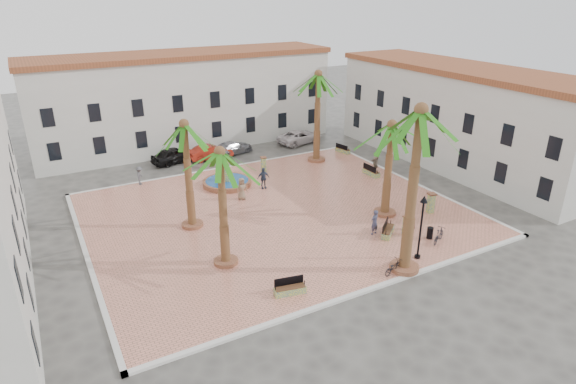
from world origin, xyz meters
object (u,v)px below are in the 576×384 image
palm_nw (185,136)px  palm_sw (220,166)px  bollard_se (407,225)px  pedestrian_north (140,176)px  bicycle_a (393,267)px  car_silver (233,148)px  cyclist_b (411,217)px  pedestrian_fountain_a (242,189)px  bollard_e (431,203)px  litter_bin (430,233)px  bollard_n (264,164)px  palm_ne (318,84)px  car_red (211,152)px  bench_se (388,231)px  lamppost_e (389,143)px  palm_e (391,136)px  pedestrian_fountain_b (263,178)px  cyclist_a (375,222)px  fountain (227,181)px  car_black (175,155)px  car_white (300,137)px  palm_s (419,128)px  pedestrian_east (375,163)px  bench_s (290,289)px  bench_e (371,172)px  bicycle_b (439,235)px  lamppost_s (422,217)px  bench_ne (343,150)px

palm_nw → palm_sw: bearing=-88.2°
bollard_se → pedestrian_north: size_ratio=0.88×
bicycle_a → car_silver: (0.55, 25.02, 0.09)m
cyclist_b → pedestrian_fountain_a: bearing=-56.0°
bollard_e → litter_bin: (-2.89, -2.94, -0.39)m
bollard_n → cyclist_b: bearing=-75.7°
palm_sw → litter_bin: palm_sw is taller
palm_ne → litter_bin: bearing=-95.9°
bollard_n → car_red: size_ratio=0.32×
bench_se → lamppost_e: bearing=11.6°
palm_sw → palm_e: bearing=3.6°
pedestrian_fountain_b → car_silver: pedestrian_fountain_b is taller
cyclist_b → car_red: 21.84m
palm_sw → cyclist_a: (10.03, -1.30, -5.29)m
fountain → car_black: bearing=104.4°
fountain → car_white: fountain is taller
pedestrian_north → car_red: bearing=-38.8°
palm_sw → pedestrian_north: (-1.52, 15.14, -5.37)m
palm_ne → bench_se: size_ratio=4.99×
palm_s → pedestrian_fountain_b: 16.97m
bollard_se → car_white: bearing=78.4°
fountain → palm_ne: size_ratio=0.47×
pedestrian_north → pedestrian_east: pedestrian_east is taller
bench_s → cyclist_b: cyclist_b is taller
bench_e → bollard_e: bollard_e is taller
fountain → bench_se: size_ratio=2.37×
bench_s → bicycle_b: 11.15m
palm_nw → lamppost_e: palm_nw is taller
car_black → palm_ne: bearing=-133.7°
palm_nw → pedestrian_east: palm_nw is taller
palm_sw → car_white: size_ratio=1.43×
bench_e → pedestrian_fountain_b: bearing=79.0°
cyclist_a → litter_bin: bearing=128.5°
lamppost_s → lamppost_e: lamppost_e is taller
bollard_n → bench_ne: bearing=6.6°
pedestrian_east → car_white: bearing=-150.6°
fountain → cyclist_a: size_ratio=2.33×
lamppost_e → car_white: bearing=98.4°
lamppost_e → car_black: 19.89m
bench_ne → palm_ne: bearing=90.8°
bench_e → lamppost_s: (-6.31, -12.65, 2.51)m
bench_s → bench_e: bearing=50.6°
bench_s → lamppost_s: size_ratio=0.44×
bench_e → pedestrian_east: 1.04m
bicycle_b → pedestrian_north: (-14.47, 19.36, 0.28)m
palm_s → car_silver: size_ratio=2.21×
fountain → palm_nw: palm_nw is taller
palm_ne → bench_se: palm_ne is taller
pedestrian_fountain_b → car_white: (9.18, 9.90, -0.33)m
bench_s → bollard_se: size_ratio=1.30×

